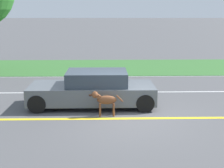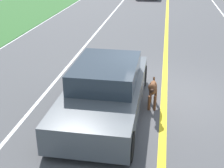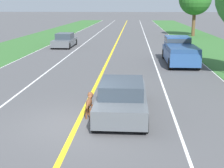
{
  "view_description": "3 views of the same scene",
  "coord_description": "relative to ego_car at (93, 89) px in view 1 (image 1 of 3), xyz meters",
  "views": [
    {
      "loc": [
        -9.78,
        0.76,
        3.42
      ],
      "look_at": [
        0.91,
        0.5,
        0.97
      ],
      "focal_mm": 50.0,
      "sensor_mm": 36.0,
      "label": 1
    },
    {
      "loc": [
        0.14,
        8.34,
        4.04
      ],
      "look_at": [
        1.32,
        1.39,
        0.89
      ],
      "focal_mm": 50.0,
      "sensor_mm": 36.0,
      "label": 2
    },
    {
      "loc": [
        1.94,
        -10.3,
        4.06
      ],
      "look_at": [
        1.12,
        1.58,
        1.07
      ],
      "focal_mm": 50.0,
      "sensor_mm": 36.0,
      "label": 3
    }
  ],
  "objects": [
    {
      "name": "ego_car",
      "position": [
        0.0,
        0.0,
        0.0
      ],
      "size": [
        1.89,
        4.61,
        1.32
      ],
      "color": "#51565B",
      "rests_on": "ground"
    },
    {
      "name": "grass_verge_right",
      "position": [
        8.47,
        -1.19,
        -0.61
      ],
      "size": [
        6.0,
        160.0,
        0.03
      ],
      "primitive_type": "cube",
      "color": "#33662D",
      "rests_on": "ground"
    },
    {
      "name": "centre_divider_line",
      "position": [
        -1.53,
        -1.19,
        -0.62
      ],
      "size": [
        0.18,
        160.0,
        0.01
      ],
      "primitive_type": "cube",
      "color": "yellow",
      "rests_on": "ground"
    },
    {
      "name": "dog",
      "position": [
        -1.21,
        -0.41,
        -0.07
      ],
      "size": [
        0.23,
        1.16,
        0.87
      ],
      "rotation": [
        0.0,
        0.0,
        -0.01
      ],
      "color": "brown",
      "rests_on": "ground"
    },
    {
      "name": "lane_dash_same_dir",
      "position": [
        1.97,
        -1.19,
        -0.62
      ],
      "size": [
        0.1,
        160.0,
        0.01
      ],
      "primitive_type": "cube",
      "color": "white",
      "rests_on": "ground"
    },
    {
      "name": "ground_plane",
      "position": [
        -1.53,
        -1.19,
        -0.62
      ],
      "size": [
        400.0,
        400.0,
        0.0
      ],
      "primitive_type": "plane",
      "color": "#4C4C4F"
    },
    {
      "name": "lane_edge_line_right",
      "position": [
        5.47,
        -1.19,
        -0.62
      ],
      "size": [
        0.14,
        160.0,
        0.01
      ],
      "primitive_type": "cube",
      "color": "white",
      "rests_on": "ground"
    }
  ]
}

